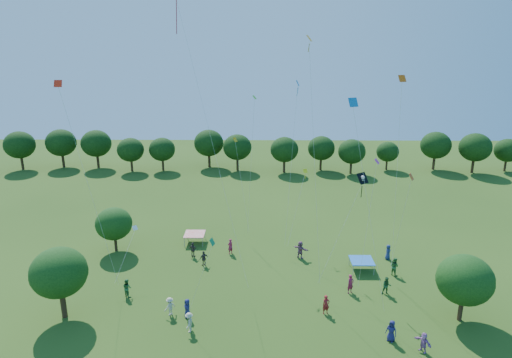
# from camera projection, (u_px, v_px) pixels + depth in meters

# --- Properties ---
(near_tree_west) EXTENTS (4.44, 4.44, 6.01)m
(near_tree_west) POSITION_uv_depth(u_px,v_px,m) (59.00, 273.00, 35.91)
(near_tree_west) COLOR #422B19
(near_tree_west) RESTS_ON ground
(near_tree_north) EXTENTS (3.81, 3.81, 4.80)m
(near_tree_north) POSITION_uv_depth(u_px,v_px,m) (114.00, 224.00, 47.83)
(near_tree_north) COLOR #422B19
(near_tree_north) RESTS_ON ground
(near_tree_east) EXTENTS (4.37, 4.37, 5.58)m
(near_tree_east) POSITION_uv_depth(u_px,v_px,m) (465.00, 280.00, 35.62)
(near_tree_east) COLOR #422B19
(near_tree_east) RESTS_ON ground
(treeline) EXTENTS (88.01, 8.77, 6.77)m
(treeline) POSITION_uv_depth(u_px,v_px,m) (249.00, 147.00, 77.81)
(treeline) COLOR #422B19
(treeline) RESTS_ON ground
(tent_red_stripe) EXTENTS (2.20, 2.20, 1.10)m
(tent_red_stripe) POSITION_uv_depth(u_px,v_px,m) (195.00, 234.00, 50.32)
(tent_red_stripe) COLOR red
(tent_red_stripe) RESTS_ON ground
(tent_blue) EXTENTS (2.20, 2.20, 1.10)m
(tent_blue) POSITION_uv_depth(u_px,v_px,m) (362.00, 261.00, 44.27)
(tent_blue) COLOR blue
(tent_blue) RESTS_ON ground
(crowd_person_0) EXTENTS (0.72, 0.89, 1.59)m
(crowd_person_0) POSITION_uv_depth(u_px,v_px,m) (388.00, 252.00, 46.60)
(crowd_person_0) COLOR navy
(crowd_person_0) RESTS_ON ground
(crowd_person_1) EXTENTS (0.79, 0.71, 1.77)m
(crowd_person_1) POSITION_uv_depth(u_px,v_px,m) (350.00, 284.00, 40.32)
(crowd_person_1) COLOR maroon
(crowd_person_1) RESTS_ON ground
(crowd_person_2) EXTENTS (0.92, 0.85, 1.67)m
(crowd_person_2) POSITION_uv_depth(u_px,v_px,m) (127.00, 288.00, 39.81)
(crowd_person_2) COLOR #2B6532
(crowd_person_2) RESTS_ON ground
(crowd_person_3) EXTENTS (1.05, 1.07, 1.58)m
(crowd_person_3) POSITION_uv_depth(u_px,v_px,m) (170.00, 306.00, 37.10)
(crowd_person_3) COLOR #C2B79B
(crowd_person_3) RESTS_ON ground
(crowd_person_4) EXTENTS (1.00, 0.84, 1.56)m
(crowd_person_4) POSITION_uv_depth(u_px,v_px,m) (204.00, 258.00, 45.26)
(crowd_person_4) COLOR #3E3332
(crowd_person_4) RESTS_ON ground
(crowd_person_5) EXTENTS (1.75, 1.52, 1.84)m
(crowd_person_5) POSITION_uv_depth(u_px,v_px,m) (300.00, 250.00, 46.84)
(crowd_person_5) COLOR #834C6E
(crowd_person_5) RESTS_ON ground
(crowd_person_6) EXTENTS (0.67, 0.90, 1.62)m
(crowd_person_6) POSITION_uv_depth(u_px,v_px,m) (187.00, 308.00, 36.80)
(crowd_person_6) COLOR navy
(crowd_person_6) RESTS_ON ground
(crowd_person_7) EXTENTS (0.70, 0.54, 1.66)m
(crowd_person_7) POSITION_uv_depth(u_px,v_px,m) (326.00, 305.00, 37.27)
(crowd_person_7) COLOR maroon
(crowd_person_7) RESTS_ON ground
(crowd_person_8) EXTENTS (0.86, 0.52, 1.66)m
(crowd_person_8) POSITION_uv_depth(u_px,v_px,m) (387.00, 286.00, 40.11)
(crowd_person_8) COLOR #24562A
(crowd_person_8) RESTS_ON ground
(crowd_person_9) EXTENTS (0.62, 1.13, 1.64)m
(crowd_person_9) POSITION_uv_depth(u_px,v_px,m) (189.00, 322.00, 34.96)
(crowd_person_9) COLOR #B7B392
(crowd_person_9) RESTS_ON ground
(crowd_person_10) EXTENTS (1.03, 0.72, 1.60)m
(crowd_person_10) POSITION_uv_depth(u_px,v_px,m) (193.00, 250.00, 47.09)
(crowd_person_10) COLOR #433936
(crowd_person_10) RESTS_ON ground
(crowd_person_11) EXTENTS (1.24, 1.46, 1.53)m
(crowd_person_11) POSITION_uv_depth(u_px,v_px,m) (423.00, 342.00, 32.73)
(crowd_person_11) COLOR #A865AD
(crowd_person_11) RESTS_ON ground
(crowd_person_12) EXTENTS (0.94, 0.87, 1.69)m
(crowd_person_12) POSITION_uv_depth(u_px,v_px,m) (391.00, 331.00, 33.89)
(crowd_person_12) COLOR #1C1B51
(crowd_person_12) RESTS_ON ground
(crowd_person_13) EXTENTS (0.73, 0.72, 1.68)m
(crowd_person_13) POSITION_uv_depth(u_px,v_px,m) (230.00, 246.00, 47.77)
(crowd_person_13) COLOR #9E1C43
(crowd_person_13) RESTS_ON ground
(crowd_person_14) EXTENTS (0.93, 0.97, 1.78)m
(crowd_person_14) POSITION_uv_depth(u_px,v_px,m) (394.00, 266.00, 43.46)
(crowd_person_14) COLOR #2B6431
(crowd_person_14) RESTS_ON ground
(pirate_kite) EXTENTS (4.43, 3.11, 9.22)m
(pirate_kite) POSITION_uv_depth(u_px,v_px,m) (362.00, 180.00, 39.48)
(pirate_kite) COLOR black
(red_high_kite) EXTENTS (6.64, 7.41, 24.54)m
(red_high_kite) POSITION_uv_depth(u_px,v_px,m) (188.00, 48.00, 38.76)
(red_high_kite) COLOR red
(small_kite_0) EXTENTS (0.56, 3.80, 10.19)m
(small_kite_0) POSITION_uv_depth(u_px,v_px,m) (407.00, 195.00, 36.92)
(small_kite_0) COLOR #F14E0E
(small_kite_1) EXTENTS (1.31, 1.32, 17.62)m
(small_kite_1) POSITION_uv_depth(u_px,v_px,m) (400.00, 125.00, 37.19)
(small_kite_1) COLOR #DF540B
(small_kite_2) EXTENTS (1.61, 3.68, 20.65)m
(small_kite_2) POSITION_uv_depth(u_px,v_px,m) (312.00, 94.00, 37.44)
(small_kite_2) COLOR orange
(small_kite_3) EXTENTS (1.03, 0.55, 14.93)m
(small_kite_3) POSITION_uv_depth(u_px,v_px,m) (253.00, 135.00, 46.85)
(small_kite_3) COLOR #33991B
(small_kite_4) EXTENTS (1.55, 5.86, 16.25)m
(small_kite_4) POSITION_uv_depth(u_px,v_px,m) (295.00, 112.00, 47.51)
(small_kite_4) COLOR #1482D1
(small_kite_5) EXTENTS (0.69, 1.53, 11.64)m
(small_kite_5) POSITION_uv_depth(u_px,v_px,m) (372.00, 193.00, 35.56)
(small_kite_5) COLOR #941884
(small_kite_6) EXTENTS (1.27, 4.17, 3.74)m
(small_kite_6) POSITION_uv_depth(u_px,v_px,m) (132.00, 236.00, 41.94)
(small_kite_6) COLOR white
(small_kite_7) EXTENTS (3.79, 0.56, 16.51)m
(small_kite_7) POSITION_uv_depth(u_px,v_px,m) (360.00, 146.00, 31.78)
(small_kite_7) COLOR #0B6AAB
(small_kite_8) EXTENTS (2.57, 2.07, 17.52)m
(small_kite_8) POSITION_uv_depth(u_px,v_px,m) (75.00, 139.00, 34.28)
(small_kite_8) COLOR red
(small_kite_9) EXTENTS (1.87, 3.72, 9.89)m
(small_kite_9) POSITION_uv_depth(u_px,v_px,m) (238.00, 156.00, 50.61)
(small_kite_9) COLOR orange
(small_kite_10) EXTENTS (2.21, 4.06, 7.16)m
(small_kite_10) POSITION_uv_depth(u_px,v_px,m) (302.00, 185.00, 48.11)
(small_kite_10) COLOR yellow
(small_kite_11) EXTENTS (2.36, 1.44, 6.84)m
(small_kite_11) POSITION_uv_depth(u_px,v_px,m) (208.00, 254.00, 32.65)
(small_kite_11) COLOR #167C46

